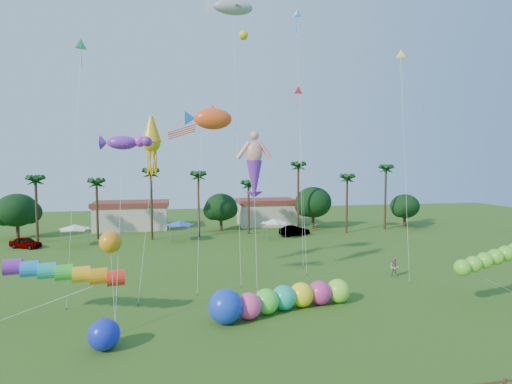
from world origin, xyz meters
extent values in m
plane|color=#285116|center=(0.00, 0.00, 0.00)|extent=(160.00, 160.00, 0.00)
cylinder|color=#3A2819|center=(-26.00, 40.00, 4.50)|extent=(0.36, 0.36, 9.00)
cylinder|color=#3A2819|center=(-18.00, 41.00, 4.25)|extent=(0.36, 0.36, 8.50)
cylinder|color=#3A2819|center=(-10.00, 39.00, 5.00)|extent=(0.36, 0.36, 10.00)
cylinder|color=#3A2819|center=(-3.00, 40.00, 4.75)|extent=(0.36, 0.36, 9.50)
cylinder|color=#3A2819|center=(5.00, 41.00, 4.00)|extent=(0.36, 0.36, 8.00)
cylinder|color=#3A2819|center=(13.00, 40.00, 5.50)|extent=(0.36, 0.36, 11.00)
cylinder|color=#3A2819|center=(21.00, 39.00, 4.50)|extent=(0.36, 0.36, 9.00)
cylinder|color=#3A2819|center=(29.00, 41.00, 5.25)|extent=(0.36, 0.36, 10.50)
sphere|color=#113814|center=(-30.00, 44.00, 4.34)|extent=(5.88, 5.88, 5.88)
sphere|color=#113814|center=(1.00, 45.00, 4.03)|extent=(5.46, 5.46, 5.46)
sphere|color=#113814|center=(17.00, 44.00, 4.65)|extent=(6.30, 6.30, 6.30)
sphere|color=#113814|center=(34.00, 43.00, 3.72)|extent=(5.04, 5.04, 5.04)
cube|color=beige|center=(-14.00, 50.00, 2.00)|extent=(12.00, 7.00, 4.00)
cube|color=beige|center=(10.00, 50.00, 2.00)|extent=(10.00, 7.00, 4.00)
pyramid|color=white|center=(-20.00, 36.00, 2.75)|extent=(3.00, 3.00, 0.60)
pyramid|color=blue|center=(-6.00, 37.00, 2.75)|extent=(3.00, 3.00, 0.60)
pyramid|color=white|center=(8.00, 36.00, 2.75)|extent=(3.00, 3.00, 0.60)
imported|color=#4C4C54|center=(-26.32, 36.28, 0.73)|extent=(4.63, 3.46, 1.47)
imported|color=#4C4C54|center=(11.87, 38.21, 0.78)|extent=(5.02, 2.73, 1.57)
imported|color=gray|center=(14.89, 13.93, 0.95)|extent=(1.16, 1.16, 1.90)
sphere|color=#FF4390|center=(-1.32, 6.15, 0.96)|extent=(1.93, 1.93, 1.93)
sphere|color=#4BF038|center=(0.15, 6.84, 0.96)|extent=(1.93, 1.93, 1.93)
sphere|color=#1AB699|center=(1.66, 7.42, 0.96)|extent=(1.93, 1.93, 1.93)
sphere|color=#FFF11A|center=(3.22, 7.79, 0.96)|extent=(1.93, 1.93, 1.93)
sphere|color=#D03089|center=(4.83, 8.01, 0.96)|extent=(1.93, 1.93, 1.93)
sphere|color=#8BF736|center=(6.45, 8.15, 0.96)|extent=(1.93, 1.93, 1.93)
sphere|color=blue|center=(-3.07, 5.66, 1.23)|extent=(3.03, 3.03, 2.46)
sphere|color=#1627CB|center=(-10.80, 3.11, 0.96)|extent=(1.92, 1.92, 1.92)
cylinder|color=red|center=(-12.83, 7.78, 3.12)|extent=(8.42, 1.14, 1.14)
cylinder|color=silver|center=(-14.93, 8.47, 1.56)|extent=(8.43, 1.39, 3.14)
ellipsoid|color=#63D22E|center=(15.38, 5.01, 3.22)|extent=(6.82, 4.01, 1.51)
cylinder|color=silver|center=(18.91, 5.62, 1.61)|extent=(7.07, 1.26, 3.24)
sphere|color=orange|center=(-10.79, 6.32, 6.00)|extent=(1.69, 1.69, 1.49)
cylinder|color=silver|center=(-10.61, 5.80, 3.00)|extent=(0.38, 1.08, 6.01)
cylinder|color=brown|center=(-10.44, 5.27, 0.08)|extent=(0.08, 0.08, 0.16)
cylinder|color=silver|center=(0.49, 12.52, 5.41)|extent=(0.54, 4.04, 10.83)
cylinder|color=brown|center=(0.23, 10.52, 0.08)|extent=(0.08, 0.08, 0.16)
ellipsoid|color=#FC511C|center=(-2.83, 16.82, 15.59)|extent=(5.48, 1.94, 2.27)
cylinder|color=silver|center=(-3.78, 14.52, 7.80)|extent=(1.93, 4.63, 15.60)
cylinder|color=brown|center=(-4.73, 12.22, 0.08)|extent=(0.08, 0.08, 0.16)
ellipsoid|color=#9CA1AA|center=(-0.43, 19.71, 27.23)|extent=(5.72, 3.86, 1.93)
cylinder|color=silver|center=(-0.54, 16.71, 13.62)|extent=(0.26, 6.03, 27.24)
cylinder|color=brown|center=(-0.66, 13.70, 0.08)|extent=(0.08, 0.08, 0.16)
cone|color=yellow|center=(-8.50, 15.56, 13.15)|extent=(1.98, 1.98, 5.06)
cylinder|color=silver|center=(-9.00, 13.12, 6.58)|extent=(1.04, 4.89, 13.16)
cylinder|color=brown|center=(-9.51, 10.69, 0.08)|extent=(0.08, 0.08, 0.16)
ellipsoid|color=purple|center=(-10.31, 9.94, 12.88)|extent=(4.19, 2.92, 1.48)
cylinder|color=silver|center=(-10.39, 7.49, 6.44)|extent=(0.18, 4.92, 12.89)
cylinder|color=brown|center=(-10.47, 5.04, 0.08)|extent=(0.08, 0.08, 0.16)
cone|color=red|center=(6.90, 20.78, 19.25)|extent=(1.10, 0.26, 1.10)
cylinder|color=silver|center=(6.72, 18.56, 9.63)|extent=(0.37, 4.47, 19.26)
cylinder|color=brown|center=(6.55, 16.34, 0.08)|extent=(0.08, 0.08, 0.16)
cone|color=#FFF31A|center=(16.41, 16.29, 22.45)|extent=(0.95, 0.89, 1.08)
cylinder|color=silver|center=(15.77, 13.95, 11.23)|extent=(1.31, 4.71, 22.46)
cylinder|color=brown|center=(15.13, 11.61, 0.08)|extent=(0.08, 0.08, 0.16)
cone|color=#2EC661|center=(-14.02, 14.59, 21.17)|extent=(1.15, 0.69, 1.15)
cylinder|color=silver|center=(-14.44, 12.64, 10.59)|extent=(0.86, 3.92, 21.18)
cylinder|color=brown|center=(-14.86, 10.70, 0.08)|extent=(0.08, 0.08, 0.16)
cone|color=#1B7EF9|center=(7.51, 23.44, 28.44)|extent=(1.23, 0.81, 1.25)
cylinder|color=silver|center=(7.27, 21.20, 14.22)|extent=(0.50, 4.50, 28.45)
cylinder|color=brown|center=(7.04, 18.97, 0.08)|extent=(0.08, 0.08, 0.16)
camera|label=1|loc=(-6.38, -21.75, 11.26)|focal=28.00mm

